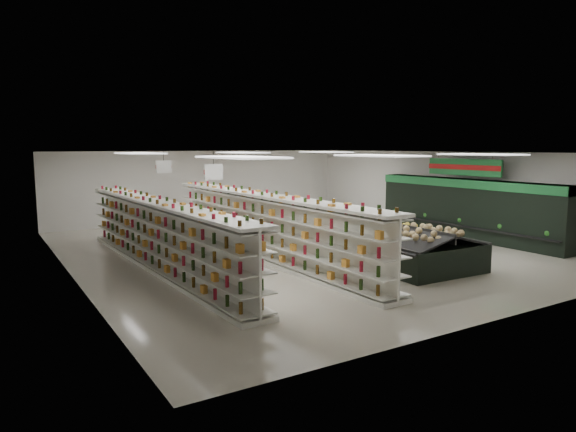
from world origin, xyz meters
TOP-DOWN VIEW (x-y plane):
  - floor at (0.00, 0.00)m, footprint 16.00×16.00m
  - ceiling at (0.00, 0.00)m, footprint 14.00×16.00m
  - wall_back at (0.00, 8.00)m, footprint 14.00×0.02m
  - wall_front at (0.00, -8.00)m, footprint 14.00×0.02m
  - wall_left at (-7.00, 0.00)m, footprint 0.02×16.00m
  - wall_right at (7.00, 0.00)m, footprint 0.02×16.00m
  - produce_wall_case at (6.53, -1.50)m, footprint 0.93×8.00m
  - aisle_sign_near at (-3.80, -2.00)m, footprint 0.52×0.06m
  - aisle_sign_far at (-3.80, 2.00)m, footprint 0.52×0.06m
  - hortifruti_banner at (6.25, -1.50)m, footprint 0.12×3.20m
  - gondola_left at (-4.74, -0.38)m, footprint 1.22×11.00m
  - gondola_center at (-1.58, -0.66)m, footprint 1.08×11.40m
  - produce_island at (1.51, -1.54)m, footprint 3.04×7.88m
  - soda_endcap at (0.52, 6.08)m, footprint 1.23×0.92m
  - shopper_main at (-0.56, -1.83)m, footprint 0.75×0.57m
  - shopper_background at (-4.20, 3.78)m, footprint 0.72×1.00m

SIDE VIEW (x-z plane):
  - floor at x=0.00m, z-range 0.00..0.00m
  - produce_island at x=1.51m, z-range -0.05..1.11m
  - soda_endcap at x=0.52m, z-range -0.02..1.43m
  - gondola_left at x=-4.74m, z-range -0.08..1.82m
  - gondola_center at x=-1.58m, z-range -0.08..1.89m
  - shopper_main at x=-0.56m, z-range 0.00..1.86m
  - shopper_background at x=-4.20m, z-range 0.00..1.89m
  - produce_wall_case at x=6.53m, z-range 0.14..2.34m
  - wall_back at x=0.00m, z-range 0.00..3.20m
  - wall_front at x=0.00m, z-range 0.00..3.20m
  - wall_left at x=-7.00m, z-range 0.00..3.20m
  - wall_right at x=7.00m, z-range 0.00..3.20m
  - hortifruti_banner at x=6.25m, z-range 2.18..3.13m
  - aisle_sign_near at x=-3.80m, z-range 2.38..3.13m
  - aisle_sign_far at x=-3.80m, z-range 2.38..3.13m
  - ceiling at x=0.00m, z-range 3.19..3.21m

